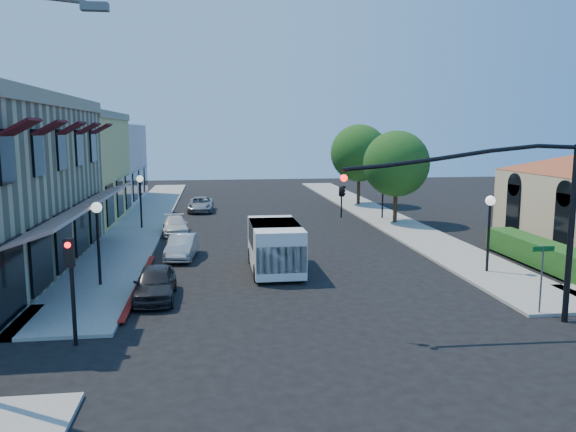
{
  "coord_description": "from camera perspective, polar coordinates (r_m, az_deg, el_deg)",
  "views": [
    {
      "loc": [
        -3.78,
        -15.43,
        6.42
      ],
      "look_at": [
        -0.42,
        9.56,
        2.6
      ],
      "focal_mm": 35.0,
      "sensor_mm": 36.0,
      "label": 1
    }
  ],
  "objects": [
    {
      "name": "hedge",
      "position": [
        29.62,
        24.17,
        -4.67
      ],
      "size": [
        1.4,
        8.0,
        1.1
      ],
      "primitive_type": "cube",
      "color": "#1D4A15",
      "rests_on": "ground"
    },
    {
      "name": "secondary_signal",
      "position": [
        17.84,
        -21.21,
        -5.28
      ],
      "size": [
        0.28,
        0.42,
        3.32
      ],
      "color": "black",
      "rests_on": "ground"
    },
    {
      "name": "curb_red_strip",
      "position": [
        24.49,
        -14.8,
        -6.88
      ],
      "size": [
        0.25,
        10.0,
        0.06
      ],
      "primitive_type": "cube",
      "color": "maroon",
      "rests_on": "ground"
    },
    {
      "name": "yellow_stucco_building",
      "position": [
        43.13,
        -23.47,
        4.42
      ],
      "size": [
        10.0,
        12.0,
        7.6
      ],
      "primitive_type": "cube",
      "color": "#D9C061",
      "rests_on": "ground"
    },
    {
      "name": "sidewalk_left",
      "position": [
        43.19,
        -14.17,
        -0.12
      ],
      "size": [
        3.5,
        50.0,
        0.12
      ],
      "primitive_type": "cube",
      "color": "gray",
      "rests_on": "ground"
    },
    {
      "name": "parked_car_a",
      "position": [
        22.31,
        -13.35,
        -6.64
      ],
      "size": [
        1.56,
        3.77,
        1.28
      ],
      "primitive_type": "imported",
      "rotation": [
        0.0,
        0.0,
        0.01
      ],
      "color": "black",
      "rests_on": "ground"
    },
    {
      "name": "pink_stucco_building",
      "position": [
        54.78,
        -20.07,
        5.04
      ],
      "size": [
        10.0,
        12.0,
        7.0
      ],
      "primitive_type": "cube",
      "color": "beige",
      "rests_on": "ground"
    },
    {
      "name": "ground",
      "position": [
        17.13,
        5.83,
        -13.44
      ],
      "size": [
        120.0,
        120.0,
        0.0
      ],
      "primitive_type": "plane",
      "color": "black",
      "rests_on": "ground"
    },
    {
      "name": "lamppost_left_near",
      "position": [
        24.18,
        -18.81,
        -0.61
      ],
      "size": [
        0.44,
        0.44,
        3.57
      ],
      "color": "black",
      "rests_on": "ground"
    },
    {
      "name": "parked_car_c",
      "position": [
        35.99,
        -11.4,
        -0.95
      ],
      "size": [
        1.86,
        3.87,
        1.09
      ],
      "primitive_type": "imported",
      "rotation": [
        0.0,
        0.0,
        0.09
      ],
      "color": "silver",
      "rests_on": "ground"
    },
    {
      "name": "street_tree_a",
      "position": [
        39.55,
        10.96,
        5.23
      ],
      "size": [
        4.56,
        4.56,
        6.48
      ],
      "color": "#322414",
      "rests_on": "ground"
    },
    {
      "name": "parked_car_b",
      "position": [
        29.06,
        -10.69,
        -3.08
      ],
      "size": [
        1.68,
        3.78,
        1.21
      ],
      "primitive_type": "imported",
      "rotation": [
        0.0,
        0.0,
        -0.11
      ],
      "color": "#A8ABAD",
      "rests_on": "ground"
    },
    {
      "name": "signal_mast_arm",
      "position": [
        19.61,
        21.85,
        1.16
      ],
      "size": [
        8.01,
        0.39,
        6.0
      ],
      "color": "black",
      "rests_on": "ground"
    },
    {
      "name": "lamppost_left_far",
      "position": [
        37.9,
        -14.78,
        2.75
      ],
      "size": [
        0.44,
        0.44,
        3.57
      ],
      "color": "black",
      "rests_on": "ground"
    },
    {
      "name": "lamppost_right_near",
      "position": [
        26.71,
        19.81,
        0.17
      ],
      "size": [
        0.44,
        0.44,
        3.57
      ],
      "color": "black",
      "rests_on": "ground"
    },
    {
      "name": "lamppost_right_far",
      "position": [
        41.46,
        9.63,
        3.39
      ],
      "size": [
        0.44,
        0.44,
        3.57
      ],
      "color": "black",
      "rests_on": "ground"
    },
    {
      "name": "white_van",
      "position": [
        25.8,
        -1.31,
        -2.85
      ],
      "size": [
        2.24,
        5.05,
        2.24
      ],
      "color": "silver",
      "rests_on": "ground"
    },
    {
      "name": "parked_car_d",
      "position": [
        45.7,
        -8.87,
        1.17
      ],
      "size": [
        2.07,
        4.26,
        1.17
      ],
      "primitive_type": "imported",
      "rotation": [
        0.0,
        0.0,
        -0.03
      ],
      "color": "#999B9E",
      "rests_on": "ground"
    },
    {
      "name": "street_tree_b",
      "position": [
        49.1,
        7.25,
        6.36
      ],
      "size": [
        4.94,
        4.94,
        7.02
      ],
      "color": "#322414",
      "rests_on": "ground"
    },
    {
      "name": "street_name_sign",
      "position": [
        21.45,
        24.4,
        -4.88
      ],
      "size": [
        0.8,
        0.06,
        2.5
      ],
      "color": "#595B5E",
      "rests_on": "ground"
    },
    {
      "name": "sidewalk_right",
      "position": [
        44.69,
        8.71,
        0.33
      ],
      "size": [
        3.5,
        50.0,
        0.12
      ],
      "primitive_type": "cube",
      "color": "gray",
      "rests_on": "ground"
    }
  ]
}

